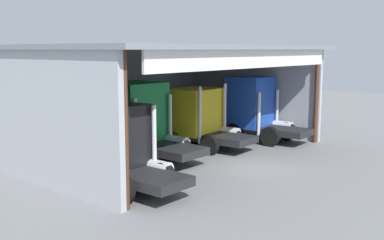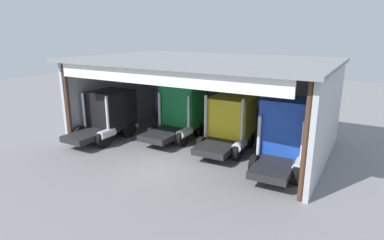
{
  "view_description": "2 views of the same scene",
  "coord_description": "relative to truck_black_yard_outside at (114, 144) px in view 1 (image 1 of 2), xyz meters",
  "views": [
    {
      "loc": [
        -17.21,
        -10.95,
        5.33
      ],
      "look_at": [
        0.0,
        3.33,
        1.86
      ],
      "focal_mm": 42.82,
      "sensor_mm": 36.0,
      "label": 1
    },
    {
      "loc": [
        9.49,
        -12.96,
        7.1
      ],
      "look_at": [
        0.0,
        3.33,
        1.86
      ],
      "focal_mm": 29.83,
      "sensor_mm": 36.0,
      "label": 2
    }
  ],
  "objects": [
    {
      "name": "workshop_shed",
      "position": [
        5.95,
        3.4,
        2.1
      ],
      "size": [
        15.67,
        10.23,
        5.52
      ],
      "color": "#ADB2B7",
      "rests_on": "ground"
    },
    {
      "name": "tool_cart",
      "position": [
        1.95,
        5.3,
        -1.24
      ],
      "size": [
        0.9,
        0.6,
        1.0
      ],
      "primitive_type": "cube",
      "color": "#1E59A5",
      "rests_on": "ground"
    },
    {
      "name": "truck_green_center_left_bay",
      "position": [
        4.09,
        2.85,
        0.2
      ],
      "size": [
        2.75,
        5.31,
        3.73
      ],
      "rotation": [
        0.0,
        0.0,
        -0.01
      ],
      "color": "#197F3D",
      "rests_on": "ground"
    },
    {
      "name": "oil_drum",
      "position": [
        1.74,
        5.94,
        -1.27
      ],
      "size": [
        0.58,
        0.58,
        0.94
      ],
      "primitive_type": "cylinder",
      "color": "#194CB2",
      "rests_on": "ground"
    },
    {
      "name": "truck_yellow_center_bay",
      "position": [
        7.94,
        2.2,
        -0.05
      ],
      "size": [
        2.87,
        4.83,
        3.46
      ],
      "rotation": [
        0.0,
        0.0,
        0.04
      ],
      "color": "yellow",
      "rests_on": "ground"
    },
    {
      "name": "truck_blue_left_bay",
      "position": [
        11.63,
        0.95,
        0.19
      ],
      "size": [
        2.7,
        4.88,
        3.74
      ],
      "rotation": [
        0.0,
        0.0,
        0.04
      ],
      "color": "#1E47B7",
      "rests_on": "ground"
    },
    {
      "name": "truck_black_yard_outside",
      "position": [
        0.0,
        0.0,
        0.0
      ],
      "size": [
        2.53,
        5.08,
        3.26
      ],
      "rotation": [
        0.0,
        0.0,
        -0.0
      ],
      "color": "black",
      "rests_on": "ground"
    },
    {
      "name": "ground_plane",
      "position": [
        5.95,
        -2.29,
        -1.74
      ],
      "size": [
        80.0,
        80.0,
        0.0
      ],
      "primitive_type": "plane",
      "color": "slate",
      "rests_on": "ground"
    }
  ]
}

